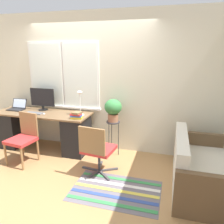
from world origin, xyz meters
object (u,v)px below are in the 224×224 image
(desk_lamp, at_px, (80,99))
(plant_stand, at_px, (113,126))
(laptop, at_px, (17,107))
(couch_loveseat, at_px, (198,171))
(keyboard, at_px, (34,113))
(office_chair_swivel, at_px, (97,149))
(book_stack, at_px, (77,115))
(potted_plant, at_px, (113,109))
(desk_chair_wooden, at_px, (23,137))
(mouse, at_px, (44,114))
(monitor, at_px, (42,99))

(desk_lamp, relative_size, plant_stand, 0.70)
(laptop, bearing_deg, couch_loveseat, -10.48)
(keyboard, bearing_deg, office_chair_swivel, -19.94)
(book_stack, relative_size, office_chair_swivel, 0.26)
(couch_loveseat, height_order, potted_plant, potted_plant)
(desk_lamp, xyz_separation_m, potted_plant, (0.63, 0.07, -0.15))
(laptop, relative_size, plant_stand, 0.49)
(couch_loveseat, bearing_deg, desk_lamp, 73.42)
(laptop, distance_m, plant_stand, 2.11)
(couch_loveseat, relative_size, potted_plant, 3.39)
(desk_chair_wooden, relative_size, couch_loveseat, 0.61)
(desk_chair_wooden, distance_m, plant_stand, 1.64)
(mouse, bearing_deg, monitor, 124.54)
(keyboard, height_order, couch_loveseat, couch_loveseat)
(keyboard, distance_m, mouse, 0.24)
(keyboard, bearing_deg, desk_lamp, 8.81)
(laptop, relative_size, potted_plant, 0.77)
(mouse, distance_m, office_chair_swivel, 1.41)
(monitor, relative_size, book_stack, 2.40)
(desk_lamp, height_order, potted_plant, desk_lamp)
(monitor, height_order, keyboard, monitor)
(potted_plant, bearing_deg, plant_stand, -90.00)
(mouse, xyz_separation_m, book_stack, (0.71, -0.05, 0.05))
(couch_loveseat, bearing_deg, plant_stand, 64.67)
(desk_chair_wooden, relative_size, plant_stand, 1.32)
(office_chair_swivel, bearing_deg, book_stack, -33.60)
(mouse, bearing_deg, book_stack, -3.67)
(plant_stand, bearing_deg, office_chair_swivel, -94.09)
(mouse, height_order, potted_plant, potted_plant)
(keyboard, xyz_separation_m, desk_chair_wooden, (0.09, -0.49, -0.30))
(laptop, xyz_separation_m, book_stack, (1.48, -0.25, 0.02))
(book_stack, xyz_separation_m, office_chair_swivel, (0.56, -0.48, -0.39))
(office_chair_swivel, bearing_deg, plant_stand, -87.28)
(keyboard, height_order, potted_plant, potted_plant)
(plant_stand, height_order, potted_plant, potted_plant)
(book_stack, bearing_deg, plant_stand, 25.36)
(monitor, relative_size, couch_loveseat, 0.37)
(desk_lamp, bearing_deg, potted_plant, 6.73)
(keyboard, bearing_deg, book_stack, -4.33)
(monitor, bearing_deg, mouse, -55.46)
(monitor, height_order, couch_loveseat, monitor)
(monitor, bearing_deg, potted_plant, -2.51)
(laptop, height_order, desk_chair_wooden, laptop)
(desk_lamp, bearing_deg, keyboard, -171.19)
(mouse, xyz_separation_m, plant_stand, (1.32, 0.24, -0.20))
(office_chair_swivel, bearing_deg, desk_lamp, -43.30)
(potted_plant, bearing_deg, office_chair_swivel, -94.09)
(keyboard, relative_size, office_chair_swivel, 0.40)
(laptop, height_order, desk_lamp, desk_lamp)
(keyboard, bearing_deg, mouse, -6.31)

